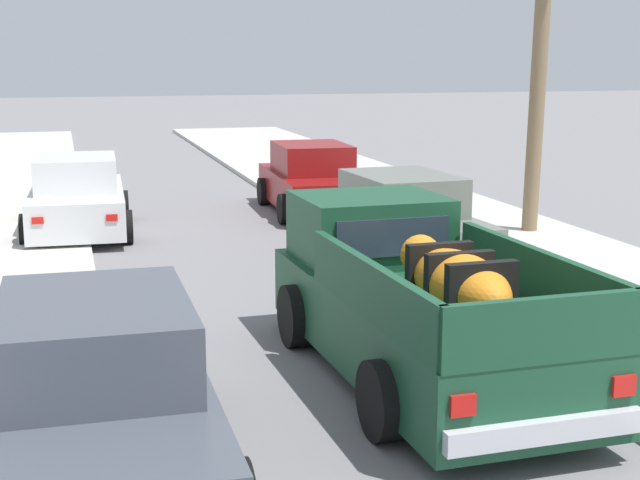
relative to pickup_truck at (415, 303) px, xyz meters
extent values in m
cube|color=beige|center=(3.74, 3.90, -0.75)|extent=(4.85, 60.00, 0.12)
cube|color=silver|center=(2.71, 3.90, -0.76)|extent=(0.16, 60.00, 0.10)
cube|color=#19472D|center=(0.01, -0.16, -0.21)|extent=(2.08, 5.16, 0.80)
cube|color=#19472D|center=(-0.04, 1.44, 0.59)|extent=(1.77, 1.55, 0.80)
cube|color=#283342|center=(-0.02, 0.68, 0.61)|extent=(1.38, 0.10, 0.44)
cube|color=#283342|center=(-0.07, 2.20, 0.61)|extent=(1.46, 0.10, 0.48)
cube|color=#19472D|center=(-0.88, -1.05, 0.47)|extent=(0.20, 3.30, 0.56)
cube|color=#19472D|center=(0.94, -1.00, 0.47)|extent=(0.20, 3.30, 0.56)
cube|color=#19472D|center=(0.08, -2.67, 0.47)|extent=(1.88, 0.16, 0.56)
cube|color=silver|center=(0.08, -2.76, -0.37)|extent=(1.83, 0.18, 0.20)
cylinder|color=black|center=(-1.02, 1.34, -0.43)|extent=(0.28, 0.77, 0.76)
cylinder|color=black|center=(0.94, 1.40, -0.43)|extent=(0.28, 0.77, 0.76)
cylinder|color=black|center=(-0.93, -1.60, -0.43)|extent=(0.28, 0.77, 0.76)
cylinder|color=black|center=(1.03, -1.54, -0.43)|extent=(0.28, 0.77, 0.76)
cube|color=red|center=(-0.66, -2.76, -0.07)|extent=(0.22, 0.05, 0.18)
cube|color=red|center=(0.83, -2.71, -0.07)|extent=(0.22, 0.05, 0.18)
ellipsoid|color=orange|center=(0.03, -1.08, 0.49)|extent=(0.75, 1.72, 0.60)
sphere|color=orange|center=(0.00, -0.13, 0.57)|extent=(0.44, 0.44, 0.44)
cube|color=black|center=(0.05, -1.55, 0.49)|extent=(0.72, 0.14, 0.61)
cube|color=black|center=(0.03, -1.08, 0.49)|extent=(0.72, 0.14, 0.61)
cube|color=black|center=(0.02, -0.61, 0.49)|extent=(0.72, 0.14, 0.61)
cube|color=#474C56|center=(-3.46, -1.77, -0.28)|extent=(1.79, 4.21, 0.72)
cube|color=#474C56|center=(-3.46, -1.67, 0.40)|extent=(1.53, 2.11, 0.64)
cube|color=#283342|center=(-3.46, -2.64, 0.38)|extent=(1.37, 0.09, 0.52)
cube|color=#283342|center=(-3.45, -0.70, 0.38)|extent=(1.34, 0.09, 0.50)
cylinder|color=black|center=(-2.55, -0.47, -0.49)|extent=(0.22, 0.64, 0.64)
cube|color=red|center=(-2.81, 0.34, -0.17)|extent=(0.20, 0.04, 0.12)
cube|color=red|center=(-4.08, 0.35, -0.17)|extent=(0.20, 0.04, 0.12)
cube|color=maroon|center=(1.73, 10.68, -0.28)|extent=(1.94, 4.27, 0.72)
cube|color=maroon|center=(1.74, 10.78, 0.40)|extent=(1.61, 2.17, 0.64)
cube|color=#283342|center=(1.69, 9.81, 0.38)|extent=(1.37, 0.14, 0.52)
cube|color=#283342|center=(1.78, 11.75, 0.38)|extent=(1.34, 0.14, 0.50)
cylinder|color=black|center=(2.58, 9.34, -0.49)|extent=(0.25, 0.65, 0.64)
cylinder|color=black|center=(0.77, 9.42, -0.49)|extent=(0.25, 0.65, 0.64)
cylinder|color=black|center=(2.69, 11.94, -0.49)|extent=(0.25, 0.65, 0.64)
cylinder|color=black|center=(0.89, 12.02, -0.49)|extent=(0.25, 0.65, 0.64)
cube|color=red|center=(2.46, 12.76, -0.17)|extent=(0.20, 0.05, 0.12)
cube|color=white|center=(2.25, 8.54, -0.21)|extent=(0.20, 0.05, 0.10)
cube|color=red|center=(1.19, 12.81, -0.17)|extent=(0.20, 0.05, 0.12)
cube|color=white|center=(1.02, 8.60, -0.21)|extent=(0.20, 0.05, 0.10)
cube|color=slate|center=(1.80, 5.31, -0.28)|extent=(1.98, 4.29, 0.72)
cube|color=slate|center=(1.80, 5.21, 0.40)|extent=(1.63, 2.18, 0.64)
cube|color=#283342|center=(1.75, 6.18, 0.38)|extent=(1.37, 0.15, 0.52)
cube|color=#283342|center=(1.85, 4.25, 0.38)|extent=(1.34, 0.15, 0.50)
cylinder|color=black|center=(0.83, 6.57, -0.49)|extent=(0.25, 0.65, 0.64)
cylinder|color=black|center=(2.63, 6.66, -0.49)|extent=(0.25, 0.65, 0.64)
cylinder|color=black|center=(0.96, 3.97, -0.49)|extent=(0.25, 0.65, 0.64)
cylinder|color=black|center=(2.77, 4.06, -0.49)|extent=(0.25, 0.65, 0.64)
cube|color=red|center=(1.27, 3.17, -0.17)|extent=(0.20, 0.05, 0.12)
cube|color=white|center=(1.07, 7.39, -0.21)|extent=(0.20, 0.05, 0.10)
cube|color=red|center=(2.54, 3.24, -0.17)|extent=(0.20, 0.05, 0.12)
cube|color=white|center=(2.30, 7.45, -0.21)|extent=(0.20, 0.05, 0.10)
cube|color=silver|center=(-3.40, 9.55, -0.28)|extent=(1.93, 4.27, 0.72)
cube|color=silver|center=(-3.40, 9.45, 0.40)|extent=(1.61, 2.16, 0.64)
cube|color=#283342|center=(-3.36, 10.42, 0.38)|extent=(1.37, 0.14, 0.52)
cube|color=#283342|center=(-3.44, 8.48, 0.38)|extent=(1.34, 0.13, 0.50)
cylinder|color=black|center=(-4.25, 10.89, -0.49)|extent=(0.25, 0.65, 0.64)
cylinder|color=black|center=(-2.44, 10.81, -0.49)|extent=(0.25, 0.65, 0.64)
cylinder|color=black|center=(-4.35, 8.29, -0.49)|extent=(0.25, 0.65, 0.64)
cylinder|color=black|center=(-2.55, 8.21, -0.49)|extent=(0.25, 0.65, 0.64)
cube|color=red|center=(-4.12, 7.47, -0.17)|extent=(0.20, 0.05, 0.12)
cube|color=white|center=(-3.93, 11.68, -0.21)|extent=(0.20, 0.05, 0.10)
cube|color=red|center=(-2.85, 7.42, -0.17)|extent=(0.20, 0.05, 0.12)
cube|color=white|center=(-2.70, 11.63, -0.21)|extent=(0.20, 0.05, 0.10)
cylinder|color=#846B4C|center=(5.09, 6.74, 2.85)|extent=(0.30, 0.54, 7.33)
camera|label=1|loc=(-3.63, -9.15, 2.67)|focal=51.90mm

